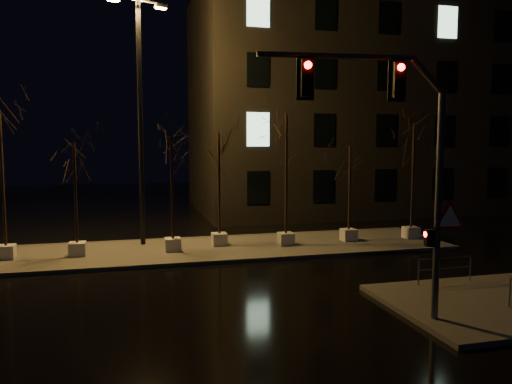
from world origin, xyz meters
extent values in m
plane|color=black|center=(0.00, 0.00, 0.00)|extent=(90.00, 90.00, 0.00)
cube|color=#4E4A45|center=(0.00, 6.00, 0.07)|extent=(22.00, 5.00, 0.15)
cube|color=#4E4A45|center=(7.50, -3.50, 0.07)|extent=(7.00, 5.00, 0.15)
cube|color=black|center=(14.00, 18.00, 7.50)|extent=(25.00, 12.00, 15.00)
cube|color=silver|center=(-7.95, 5.86, 0.43)|extent=(0.65, 0.65, 0.55)
cylinder|color=black|center=(-7.95, 5.86, 3.35)|extent=(0.11, 0.11, 5.31)
cube|color=silver|center=(-5.26, 5.74, 0.43)|extent=(0.65, 0.65, 0.55)
cylinder|color=black|center=(-5.26, 5.74, 2.74)|extent=(0.11, 0.11, 4.08)
cube|color=silver|center=(-1.41, 5.68, 0.43)|extent=(0.65, 0.65, 0.55)
cylinder|color=black|center=(-1.41, 5.68, 2.86)|extent=(0.11, 0.11, 4.32)
cube|color=silver|center=(0.72, 6.36, 0.43)|extent=(0.65, 0.65, 0.55)
cylinder|color=black|center=(0.72, 6.36, 2.93)|extent=(0.11, 0.11, 4.46)
cube|color=silver|center=(3.64, 5.69, 0.43)|extent=(0.65, 0.65, 0.55)
cylinder|color=black|center=(3.64, 5.69, 3.33)|extent=(0.11, 0.11, 5.27)
cube|color=silver|center=(6.82, 5.91, 0.43)|extent=(0.65, 0.65, 0.55)
cylinder|color=black|center=(6.82, 5.91, 2.64)|extent=(0.11, 0.11, 3.89)
cube|color=silver|center=(10.00, 5.71, 0.43)|extent=(0.65, 0.65, 0.55)
cylinder|color=black|center=(10.00, 5.71, 3.19)|extent=(0.11, 0.11, 4.97)
cylinder|color=#525359|center=(4.50, -4.33, 3.07)|extent=(0.18, 0.18, 5.84)
cylinder|color=#525359|center=(1.75, -4.06, 6.81)|extent=(3.89, 0.52, 0.14)
cube|color=black|center=(3.34, -4.21, 6.27)|extent=(0.31, 0.24, 0.88)
cube|color=black|center=(1.01, -3.98, 6.27)|extent=(0.31, 0.24, 0.88)
cube|color=black|center=(4.29, -4.31, 2.29)|extent=(0.23, 0.20, 0.44)
cone|color=red|center=(4.79, -4.41, 2.78)|extent=(1.01, 0.13, 1.01)
sphere|color=#FF0C07|center=(4.50, -4.33, 6.57)|extent=(0.18, 0.18, 0.18)
cylinder|color=black|center=(-2.60, 7.45, 5.54)|extent=(0.22, 0.22, 10.77)
cylinder|color=black|center=(-2.60, 7.45, 10.92)|extent=(2.27, 0.91, 0.11)
cube|color=#FFA232|center=(-3.61, 7.09, 10.76)|extent=(0.61, 0.47, 0.22)
cube|color=#FFA232|center=(-1.59, 7.82, 10.76)|extent=(0.61, 0.47, 0.22)
cylinder|color=#525359|center=(5.82, -1.51, 0.55)|extent=(0.04, 0.04, 0.80)
cylinder|color=#525359|center=(7.77, -1.49, 0.55)|extent=(0.04, 0.04, 0.80)
cylinder|color=#525359|center=(6.79, -1.50, 0.99)|extent=(1.95, 0.05, 0.04)
cylinder|color=#525359|center=(6.79, -1.50, 0.64)|extent=(1.95, 0.05, 0.04)
cylinder|color=#525359|center=(7.06, -4.08, 0.57)|extent=(0.05, 0.05, 0.84)
camera|label=1|loc=(-3.20, -15.45, 4.72)|focal=35.00mm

